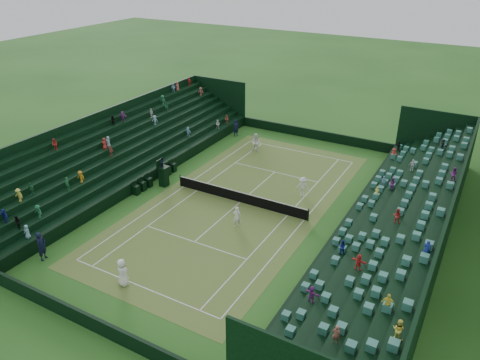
% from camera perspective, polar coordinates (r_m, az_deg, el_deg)
% --- Properties ---
extents(ground, '(160.00, 160.00, 0.00)m').
position_cam_1_polar(ground, '(37.23, -0.00, -2.75)').
color(ground, '#22561B').
rests_on(ground, ground).
extents(court_surface, '(12.97, 26.77, 0.01)m').
position_cam_1_polar(court_surface, '(37.23, -0.00, -2.75)').
color(court_surface, '#3C802A').
rests_on(court_surface, ground).
extents(perimeter_wall_north, '(17.17, 0.20, 1.00)m').
position_cam_1_polar(perimeter_wall_north, '(50.19, 8.98, 5.54)').
color(perimeter_wall_north, black).
rests_on(perimeter_wall_north, ground).
extents(perimeter_wall_south, '(17.17, 0.20, 1.00)m').
position_cam_1_polar(perimeter_wall_south, '(26.87, -17.60, -16.27)').
color(perimeter_wall_south, black).
rests_on(perimeter_wall_south, ground).
extents(perimeter_wall_east, '(0.20, 31.77, 1.00)m').
position_cam_1_polar(perimeter_wall_east, '(34.20, 12.54, -5.38)').
color(perimeter_wall_east, black).
rests_on(perimeter_wall_east, ground).
extents(perimeter_wall_west, '(0.20, 31.77, 1.00)m').
position_cam_1_polar(perimeter_wall_west, '(41.36, -10.30, 0.72)').
color(perimeter_wall_west, black).
rests_on(perimeter_wall_west, ground).
extents(north_grandstand, '(6.60, 32.00, 4.90)m').
position_cam_1_polar(north_grandstand, '(33.00, 19.63, -5.54)').
color(north_grandstand, black).
rests_on(north_grandstand, ground).
extents(south_grandstand, '(6.60, 32.00, 4.90)m').
position_cam_1_polar(south_grandstand, '(43.54, -14.70, 3.13)').
color(south_grandstand, black).
rests_on(south_grandstand, ground).
extents(tennis_net, '(11.67, 0.10, 1.06)m').
position_cam_1_polar(tennis_net, '(36.98, -0.00, -2.04)').
color(tennis_net, black).
rests_on(tennis_net, ground).
extents(umpire_chair, '(0.83, 0.83, 2.61)m').
position_cam_1_polar(umpire_chair, '(39.87, -9.33, 0.77)').
color(umpire_chair, black).
rests_on(umpire_chair, ground).
extents(courtside_chairs, '(0.52, 5.49, 1.12)m').
position_cam_1_polar(courtside_chairs, '(40.86, -10.28, 0.27)').
color(courtside_chairs, black).
rests_on(courtside_chairs, ground).
extents(player_near_west, '(0.99, 0.77, 1.80)m').
position_cam_1_polar(player_near_west, '(29.13, -14.15, -10.88)').
color(player_near_west, white).
rests_on(player_near_west, ground).
extents(player_near_east, '(0.71, 0.65, 1.64)m').
position_cam_1_polar(player_near_east, '(33.74, -0.39, -4.50)').
color(player_near_east, white).
rests_on(player_near_east, ground).
extents(player_far_west, '(1.00, 0.82, 1.89)m').
position_cam_1_polar(player_far_west, '(46.19, 1.98, 4.57)').
color(player_far_west, white).
rests_on(player_far_west, ground).
extents(player_far_east, '(1.16, 0.77, 1.68)m').
position_cam_1_polar(player_far_east, '(38.14, 7.67, -0.82)').
color(player_far_east, white).
rests_on(player_far_east, ground).
extents(line_judge_north, '(0.67, 0.80, 1.86)m').
position_cam_1_polar(line_judge_north, '(50.15, -0.49, 6.38)').
color(line_judge_north, black).
rests_on(line_judge_north, ground).
extents(line_judge_south, '(0.66, 0.84, 2.00)m').
position_cam_1_polar(line_judge_south, '(32.89, -23.03, -7.43)').
color(line_judge_south, black).
rests_on(line_judge_south, ground).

